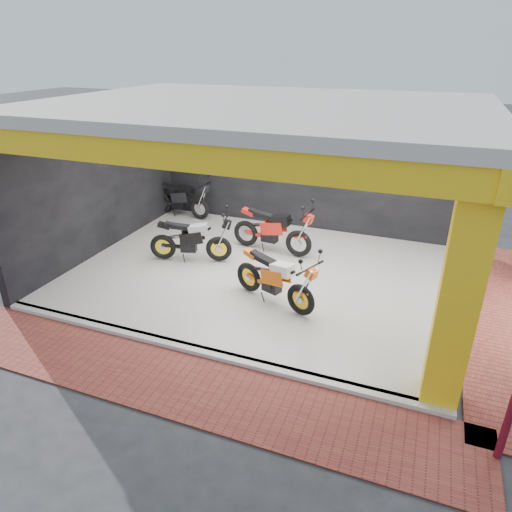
{
  "coord_description": "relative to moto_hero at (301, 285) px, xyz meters",
  "views": [
    {
      "loc": [
        3.15,
        -6.46,
        4.67
      ],
      "look_at": [
        0.22,
        1.11,
        0.9
      ],
      "focal_mm": 32.0,
      "sensor_mm": 36.0,
      "label": 1
    }
  ],
  "objects": [
    {
      "name": "showroom_floor",
      "position": [
        -1.31,
        1.42,
        -0.67
      ],
      "size": [
        8.0,
        6.0,
        0.1
      ],
      "primitive_type": "cube",
      "color": "white",
      "rests_on": "ground"
    },
    {
      "name": "corner_column",
      "position": [
        2.44,
        -1.33,
        1.03
      ],
      "size": [
        0.5,
        0.5,
        3.5
      ],
      "primitive_type": "cube",
      "color": "yellow",
      "rests_on": "ground"
    },
    {
      "name": "showroom_ceiling",
      "position": [
        -1.31,
        1.42,
        2.88
      ],
      "size": [
        8.4,
        6.4,
        0.2
      ],
      "primitive_type": "cube",
      "color": "beige",
      "rests_on": "corner_column"
    },
    {
      "name": "header_beam_right",
      "position": [
        2.69,
        1.42,
        2.58
      ],
      "size": [
        0.3,
        6.4,
        0.4
      ],
      "primitive_type": "cube",
      "color": "yellow",
      "rests_on": "corner_column"
    },
    {
      "name": "moto_row_d",
      "position": [
        -4.11,
        3.9,
        -0.0
      ],
      "size": [
        2.07,
        0.89,
        1.24
      ],
      "primitive_type": null,
      "rotation": [
        0.0,
        0.0,
        -0.07
      ],
      "color": "black",
      "rests_on": "showroom_floor"
    },
    {
      "name": "ground",
      "position": [
        -1.31,
        -0.58,
        -0.72
      ],
      "size": [
        80.0,
        80.0,
        0.0
      ],
      "primitive_type": "plane",
      "color": "#2D2D30",
      "rests_on": "ground"
    },
    {
      "name": "back_wall",
      "position": [
        -1.31,
        4.52,
        1.03
      ],
      "size": [
        8.2,
        0.2,
        3.5
      ],
      "primitive_type": "cube",
      "color": "black",
      "rests_on": "ground"
    },
    {
      "name": "paver_front",
      "position": [
        -1.31,
        -2.38,
        -0.71
      ],
      "size": [
        9.0,
        1.4,
        0.03
      ],
      "primitive_type": "cube",
      "color": "brown",
      "rests_on": "ground"
    },
    {
      "name": "moto_row_a",
      "position": [
        -2.39,
        1.55,
        -0.01
      ],
      "size": [
        2.14,
        1.28,
        1.23
      ],
      "primitive_type": null,
      "rotation": [
        0.0,
        0.0,
        0.28
      ],
      "color": "black",
      "rests_on": "showroom_floor"
    },
    {
      "name": "moto_row_b",
      "position": [
        -0.76,
        2.45,
        0.04
      ],
      "size": [
        2.24,
        1.03,
        1.32
      ],
      "primitive_type": null,
      "rotation": [
        0.0,
        0.0,
        -0.11
      ],
      "color": "red",
      "rests_on": "showroom_floor"
    },
    {
      "name": "left_wall",
      "position": [
        -5.41,
        1.42,
        1.03
      ],
      "size": [
        0.2,
        6.2,
        3.5
      ],
      "primitive_type": "cube",
      "color": "black",
      "rests_on": "ground"
    },
    {
      "name": "header_beam_front",
      "position": [
        -1.31,
        -1.58,
        2.58
      ],
      "size": [
        8.4,
        0.3,
        0.4
      ],
      "primitive_type": "cube",
      "color": "yellow",
      "rests_on": "corner_column"
    },
    {
      "name": "floor_kerb",
      "position": [
        -1.31,
        -1.6,
        -0.67
      ],
      "size": [
        8.0,
        0.2,
        0.1
      ],
      "primitive_type": "cube",
      "color": "white",
      "rests_on": "ground"
    },
    {
      "name": "paver_right",
      "position": [
        3.49,
        1.42,
        -0.71
      ],
      "size": [
        1.4,
        7.0,
        0.03
      ],
      "primitive_type": "cube",
      "color": "brown",
      "rests_on": "ground"
    },
    {
      "name": "moto_hero",
      "position": [
        0.0,
        0.0,
        0.0
      ],
      "size": [
        2.17,
        1.46,
        1.24
      ],
      "primitive_type": null,
      "rotation": [
        0.0,
        0.0,
        -0.38
      ],
      "color": "#DE5509",
      "rests_on": "showroom_floor"
    }
  ]
}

